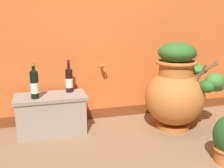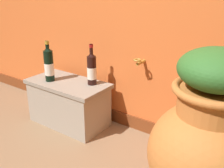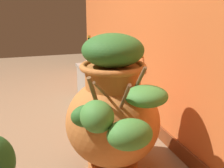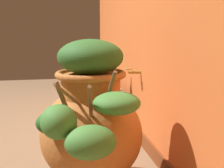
{
  "view_description": "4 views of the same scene",
  "coord_description": "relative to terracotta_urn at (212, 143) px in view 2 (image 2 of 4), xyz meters",
  "views": [
    {
      "loc": [
        -0.77,
        -1.57,
        1.05
      ],
      "look_at": [
        -0.09,
        0.76,
        0.46
      ],
      "focal_mm": 42.34,
      "sensor_mm": 36.0,
      "label": 1
    },
    {
      "loc": [
        0.77,
        -0.55,
        1.12
      ],
      "look_at": [
        -0.19,
        0.79,
        0.48
      ],
      "focal_mm": 43.06,
      "sensor_mm": 36.0,
      "label": 2
    },
    {
      "loc": [
        1.99,
        0.13,
        1.02
      ],
      "look_at": [
        -0.1,
        0.82,
        0.37
      ],
      "focal_mm": 44.67,
      "sensor_mm": 36.0,
      "label": 3
    },
    {
      "loc": [
        2.03,
        0.44,
        0.88
      ],
      "look_at": [
        -0.08,
        0.86,
        0.49
      ],
      "focal_mm": 45.85,
      "sensor_mm": 36.0,
      "label": 4
    }
  ],
  "objects": [
    {
      "name": "terracotta_urn",
      "position": [
        0.0,
        0.0,
        0.0
      ],
      "size": [
        0.78,
        0.58,
        0.85
      ],
      "color": "#C17033",
      "rests_on": "ground_plane"
    },
    {
      "name": "wine_bottle_middle",
      "position": [
        -1.32,
        0.18,
        0.11
      ],
      "size": [
        0.07,
        0.07,
        0.32
      ],
      "color": "black",
      "rests_on": "stone_ledge"
    },
    {
      "name": "stone_ledge",
      "position": [
        -1.19,
        0.24,
        -0.19
      ],
      "size": [
        0.66,
        0.35,
        0.37
      ],
      "color": "#9E9384",
      "rests_on": "ground_plane"
    },
    {
      "name": "wine_bottle_left",
      "position": [
        -1.0,
        0.31,
        0.1
      ],
      "size": [
        0.07,
        0.07,
        0.31
      ],
      "color": "black",
      "rests_on": "stone_ledge"
    }
  ]
}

